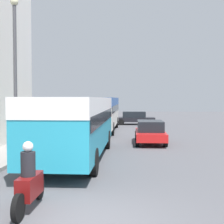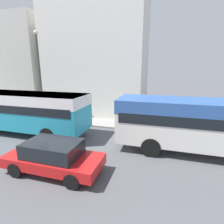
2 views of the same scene
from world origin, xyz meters
The scene contains 8 objects.
ground_plane centered at (0.00, 0.00, 0.00)m, with size 120.00×120.00×0.00m, color #515156.
bus_lead centered at (-1.59, 7.35, 1.85)m, with size 2.60×9.88×2.82m.
bus_following centered at (-1.71, 19.59, 1.87)m, with size 2.60×10.11×2.85m.
motorcycle_behind_lead centered at (-1.60, 0.76, 0.68)m, with size 0.38×2.24×1.73m.
car_crossing centered at (1.15, 26.46, 0.73)m, with size 4.37×1.85×1.39m.
car_far_curb centered at (2.06, 12.52, 0.74)m, with size 1.84×4.24×1.41m.
pedestrian_near_curb centered at (-4.59, 28.37, 1.09)m, with size 0.34×0.34×1.80m.
lamp_post centered at (-4.35, 7.13, 4.31)m, with size 0.36×0.36×7.15m.
Camera 1 is at (0.95, -6.73, 2.77)m, focal length 50.00 mm.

